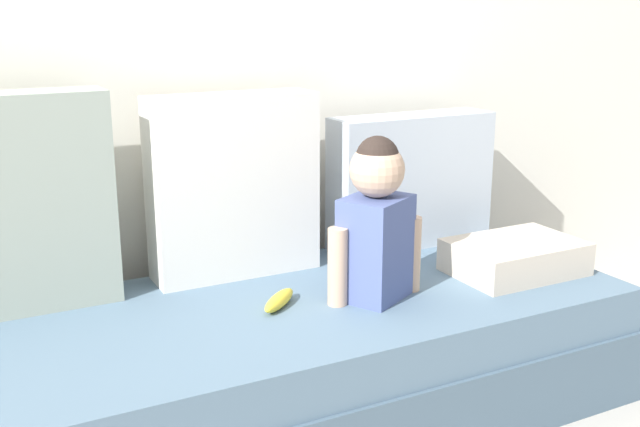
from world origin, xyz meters
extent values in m
plane|color=#B2ADA3|center=(0.00, 0.00, 0.00)|extent=(12.00, 12.00, 0.00)
cube|color=silver|center=(0.00, 0.54, 1.13)|extent=(5.32, 0.10, 2.27)
cube|color=#495F70|center=(0.00, 0.00, 0.12)|extent=(2.12, 0.82, 0.23)
cube|color=slate|center=(0.00, 0.00, 0.30)|extent=(2.06, 0.79, 0.14)
cube|color=#99A393|center=(-0.66, 0.31, 0.67)|extent=(0.57, 0.16, 0.60)
cube|color=silver|center=(0.00, 0.31, 0.65)|extent=(0.52, 0.16, 0.56)
cube|color=#B2BCC6|center=(0.66, 0.31, 0.60)|extent=(0.59, 0.16, 0.46)
cube|color=#4C5B93|center=(0.28, -0.08, 0.52)|extent=(0.24, 0.23, 0.30)
sphere|color=tan|center=(0.28, -0.08, 0.75)|extent=(0.16, 0.16, 0.16)
sphere|color=#2D231E|center=(0.28, -0.08, 0.78)|extent=(0.12, 0.12, 0.12)
cylinder|color=tan|center=(0.15, -0.08, 0.48)|extent=(0.06, 0.06, 0.22)
cylinder|color=tan|center=(0.40, -0.08, 0.48)|extent=(0.06, 0.06, 0.22)
ellipsoid|color=yellow|center=(0.00, -0.02, 0.39)|extent=(0.16, 0.15, 0.04)
cube|color=beige|center=(0.78, -0.10, 0.42)|extent=(0.40, 0.28, 0.10)
camera|label=1|loc=(-0.83, -1.85, 1.19)|focal=43.07mm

